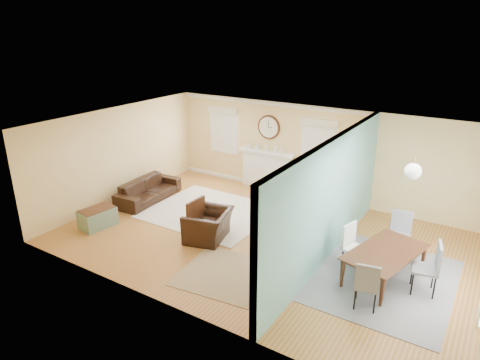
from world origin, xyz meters
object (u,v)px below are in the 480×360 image
object	(u,v)px
sofa	(148,190)
dining_table	(386,266)
green_chair	(322,198)
credenza	(326,219)
eames_chair	(208,225)

from	to	relation	value
sofa	dining_table	distance (m)	6.66
sofa	green_chair	size ratio (longest dim) A/B	2.66
dining_table	credenza	bearing A→B (deg)	69.01
credenza	dining_table	distance (m)	2.06
eames_chair	green_chair	xyz separation A→B (m)	(1.59, 2.85, 0.00)
eames_chair	dining_table	xyz separation A→B (m)	(3.86, 0.43, -0.03)
eames_chair	dining_table	distance (m)	3.89
eames_chair	credenza	distance (m)	2.72
sofa	eames_chair	xyz separation A→B (m)	(2.78, -0.96, 0.05)
eames_chair	credenza	size ratio (longest dim) A/B	0.67
eames_chair	credenza	bearing A→B (deg)	112.45
sofa	credenza	world-z (taller)	credenza
credenza	eames_chair	bearing A→B (deg)	-143.49
sofa	dining_table	world-z (taller)	dining_table
green_chair	eames_chair	bearing A→B (deg)	77.16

